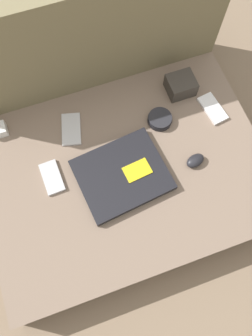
% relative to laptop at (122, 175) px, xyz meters
% --- Properties ---
extents(ground_plane, '(8.00, 8.00, 0.00)m').
position_rel_laptop_xyz_m(ground_plane, '(0.02, 0.02, -0.16)').
color(ground_plane, '#7A6651').
extents(couch_seat, '(0.99, 0.73, 0.14)m').
position_rel_laptop_xyz_m(couch_seat, '(0.02, 0.02, -0.08)').
color(couch_seat, '#7A6656').
rests_on(couch_seat, ground_plane).
extents(couch_backrest, '(0.99, 0.20, 0.56)m').
position_rel_laptop_xyz_m(couch_backrest, '(0.02, 0.48, 0.12)').
color(couch_backrest, '#756B4C').
rests_on(couch_backrest, ground_plane).
extents(laptop, '(0.32, 0.28, 0.03)m').
position_rel_laptop_xyz_m(laptop, '(0.00, 0.00, 0.00)').
color(laptop, black).
rests_on(laptop, couch_seat).
extents(computer_mouse, '(0.08, 0.06, 0.03)m').
position_rel_laptop_xyz_m(computer_mouse, '(0.26, -0.04, 0.00)').
color(computer_mouse, black).
rests_on(computer_mouse, couch_seat).
extents(speaker_puck, '(0.09, 0.09, 0.03)m').
position_rel_laptop_xyz_m(speaker_puck, '(0.20, 0.16, -0.00)').
color(speaker_puck, black).
rests_on(speaker_puck, couch_seat).
extents(phone_silver, '(0.08, 0.13, 0.01)m').
position_rel_laptop_xyz_m(phone_silver, '(0.41, 0.14, -0.01)').
color(phone_silver, silver).
rests_on(phone_silver, couch_seat).
extents(phone_black, '(0.10, 0.14, 0.01)m').
position_rel_laptop_xyz_m(phone_black, '(-0.12, 0.23, -0.01)').
color(phone_black, '#B7B7BC').
rests_on(phone_black, couch_seat).
extents(phone_small, '(0.07, 0.12, 0.01)m').
position_rel_laptop_xyz_m(phone_small, '(-0.23, 0.07, -0.01)').
color(phone_small, '#B7B7BC').
rests_on(phone_small, couch_seat).
extents(camera_pouch, '(0.10, 0.09, 0.06)m').
position_rel_laptop_xyz_m(camera_pouch, '(0.32, 0.26, 0.02)').
color(camera_pouch, '#38332D').
rests_on(camera_pouch, couch_seat).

